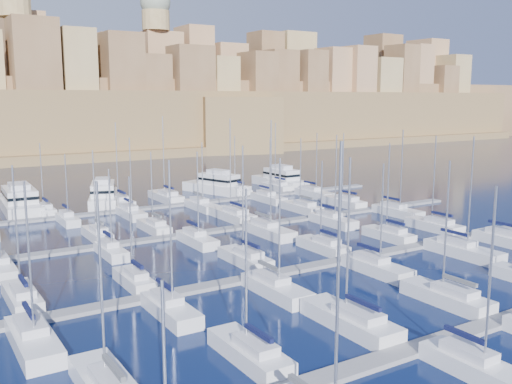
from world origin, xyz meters
TOP-DOWN VIEW (x-y plane):
  - ground at (0.00, 0.00)m, footprint 600.00×600.00m
  - pontoon_near at (0.00, -34.00)m, footprint 84.00×2.00m
  - pontoon_mid_near at (0.00, -12.00)m, footprint 84.00×2.00m
  - pontoon_mid_far at (0.00, 10.00)m, footprint 84.00×2.00m
  - pontoon_far at (0.00, 32.00)m, footprint 84.00×2.00m
  - sailboat_1 at (-23.54, -28.69)m, footprint 2.65×8.84m
  - sailboat_2 at (-12.96, -27.96)m, footprint 3.10×10.33m
  - sailboat_3 at (-1.16, -28.39)m, footprint 2.83×9.45m
  - sailboat_8 at (-11.04, -39.25)m, footprint 2.61×8.71m
  - sailboat_12 at (-35.93, -6.79)m, footprint 2.59×8.64m
  - sailboat_13 at (-24.91, -7.35)m, footprint 2.25×7.50m
  - sailboat_14 at (-10.81, -6.63)m, footprint 2.69×8.96m
  - sailboat_15 at (0.72, -6.93)m, footprint 2.51×8.36m
  - sailboat_16 at (12.44, -6.95)m, footprint 2.49×8.31m
  - sailboat_17 at (22.31, -6.48)m, footprint 2.78×9.28m
  - sailboat_18 at (-36.98, -17.73)m, footprint 2.91×9.70m
  - sailboat_19 at (-25.06, -17.20)m, footprint 2.59×8.62m
  - sailboat_20 at (-13.76, -17.56)m, footprint 2.80×9.35m
  - sailboat_21 at (-0.05, -17.51)m, footprint 2.77×9.25m
  - sailboat_22 at (14.14, -18.02)m, footprint 3.09×10.29m
  - sailboat_23 at (23.87, -17.93)m, footprint 3.03×10.11m
  - sailboat_25 at (-22.24, 14.93)m, footprint 2.42×8.06m
  - sailboat_26 at (-13.72, 14.99)m, footprint 2.46×8.20m
  - sailboat_27 at (0.34, 16.17)m, footprint 3.18×10.60m
  - sailboat_28 at (13.84, 15.46)m, footprint 2.74×9.14m
  - sailboat_29 at (23.58, 15.64)m, footprint 2.86×9.52m
  - sailboat_30 at (-36.27, 4.80)m, footprint 2.58×8.61m
  - sailboat_31 at (-23.38, 5.30)m, footprint 2.28×7.60m
  - sailboat_32 at (-11.63, 4.88)m, footprint 2.54×8.47m
  - sailboat_33 at (-0.61, 4.04)m, footprint 3.05×10.17m
  - sailboat_34 at (11.69, 4.54)m, footprint 2.75×9.15m
  - sailboat_35 at (25.55, 4.34)m, footprint 2.87×9.56m
  - sailboat_37 at (-24.82, 37.07)m, footprint 2.51×8.36m
  - sailboat_38 at (-11.38, 37.80)m, footprint 2.95×9.85m
  - sailboat_39 at (-2.02, 38.21)m, footprint 3.20×10.68m
  - sailboat_40 at (13.17, 37.31)m, footprint 2.65×8.85m
  - sailboat_41 at (23.21, 37.38)m, footprint 2.70×8.99m
  - sailboat_43 at (-23.31, 27.35)m, footprint 2.25×7.49m
  - sailboat_44 at (-13.12, 26.79)m, footprint 2.59×8.64m
  - sailboat_45 at (-0.16, 26.57)m, footprint 2.73×9.10m
  - sailboat_46 at (14.07, 26.62)m, footprint 2.70×8.99m
  - sailboat_47 at (24.83, 26.28)m, footprint 2.91×9.69m
  - motor_yacht_a at (-27.80, 42.68)m, footprint 6.61×19.36m
  - motor_yacht_b at (-13.31, 41.18)m, footprint 9.71×16.64m
  - motor_yacht_c at (10.64, 40.97)m, footprint 9.40×16.20m
  - motor_yacht_d at (26.60, 40.91)m, footprint 5.39×15.63m
  - fortified_city at (-0.19, 155.26)m, footprint 460.00×108.95m

SIDE VIEW (x-z plane):
  - ground at x=0.00m, z-range 0.00..0.00m
  - pontoon_near at x=0.00m, z-range 0.00..0.40m
  - pontoon_mid_near at x=0.00m, z-range 0.00..0.40m
  - pontoon_mid_far at x=0.00m, z-range 0.00..0.40m
  - pontoon_far at x=0.00m, z-range 0.00..0.40m
  - sailboat_43 at x=-23.31m, z-range -4.98..6.40m
  - sailboat_31 at x=-23.38m, z-range -5.00..6.41m
  - sailboat_13 at x=-24.91m, z-range -5.27..6.70m
  - sailboat_26 at x=-13.72m, z-range -5.37..6.81m
  - sailboat_15 at x=0.72m, z-range -5.31..6.75m
  - sailboat_37 at x=-24.82m, z-range -5.49..6.93m
  - sailboat_25 at x=-22.24m, z-range -5.70..7.15m
  - sailboat_40 at x=13.17m, z-range -5.42..6.88m
  - sailboat_45 at x=-0.16m, z-range -5.43..6.89m
  - sailboat_32 at x=-11.63m, z-range -5.76..7.22m
  - sailboat_46 at x=14.07m, z-range -5.53..6.99m
  - sailboat_21 at x=-0.05m, z-range -5.70..7.17m
  - sailboat_28 at x=13.84m, z-range -5.82..7.29m
  - sailboat_44 at x=-13.12m, z-range -6.06..7.53m
  - sailboat_1 at x=-23.54m, z-range -6.00..7.48m
  - sailboat_16 at x=12.44m, z-range -6.16..7.63m
  - sailboat_12 at x=-35.93m, z-range -6.14..7.61m
  - sailboat_8 at x=-11.04m, z-range -6.34..7.83m
  - sailboat_47 at x=24.83m, z-range -5.85..7.34m
  - sailboat_29 at x=23.58m, z-range -6.08..7.56m
  - sailboat_30 at x=-36.27m, z-range -6.54..8.03m
  - sailboat_14 at x=-10.81m, z-range -6.49..7.99m
  - sailboat_19 at x=-25.06m, z-range -6.59..8.09m
  - sailboat_34 at x=11.69m, z-range -6.46..7.95m
  - sailboat_18 at x=-36.98m, z-range -6.16..7.66m
  - sailboat_20 at x=-13.76m, z-range -6.38..7.88m
  - sailboat_3 at x=-1.16m, z-range -6.34..7.83m
  - sailboat_41 at x=23.21m, z-range -6.59..8.09m
  - sailboat_17 at x=22.31m, z-range -6.50..8.00m
  - sailboat_35 at x=25.55m, z-range -6.65..8.16m
  - sailboat_38 at x=-11.38m, z-range -7.03..8.56m
  - sailboat_2 at x=-12.96m, z-range -6.79..8.31m
  - sailboat_22 at x=14.14m, z-range -6.92..8.46m
  - sailboat_33 at x=-0.61m, z-range -7.69..9.24m
  - sailboat_23 at x=23.87m, z-range -7.74..9.30m
  - sailboat_39 at x=-2.02m, z-range -7.50..9.06m
  - sailboat_27 at x=0.34m, z-range -7.58..9.14m
  - motor_yacht_a at x=-27.80m, z-range -0.90..4.35m
  - motor_yacht_c at x=10.64m, z-range -0.90..4.35m
  - motor_yacht_d at x=26.60m, z-range -0.90..4.35m
  - motor_yacht_b at x=-13.31m, z-range -0.90..4.35m
  - fortified_city at x=-0.19m, z-range -15.02..44.50m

